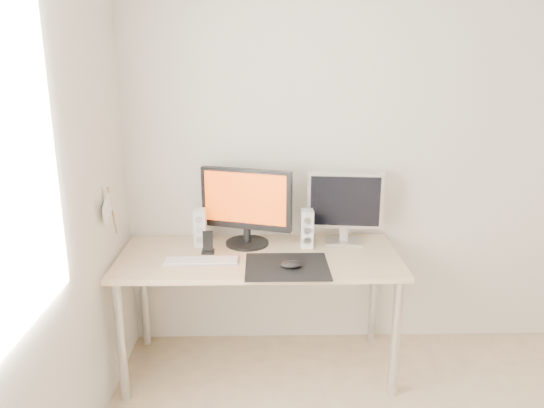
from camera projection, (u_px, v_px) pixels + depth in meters
name	position (u px, v px, depth m)	size (l,w,h in m)	color
wall_back	(409.00, 153.00, 3.26)	(3.50, 3.50, 0.00)	silver
mousepad	(287.00, 267.00, 2.86)	(0.45, 0.40, 0.00)	black
mouse	(291.00, 265.00, 2.82)	(0.12, 0.07, 0.04)	black
desk	(259.00, 267.00, 3.05)	(1.60, 0.70, 0.73)	#D1B587
main_monitor	(246.00, 204.00, 3.12)	(0.54, 0.33, 0.47)	black
second_monitor	(345.00, 204.00, 3.16)	(0.45, 0.19, 0.43)	silver
speaker_left	(200.00, 228.00, 3.14)	(0.07, 0.09, 0.23)	white
speaker_right	(307.00, 228.00, 3.13)	(0.07, 0.09, 0.23)	white
keyboard	(201.00, 261.00, 2.92)	(0.42, 0.13, 0.02)	#B1B1B3
phone_dock	(208.00, 246.00, 3.05)	(0.07, 0.06, 0.13)	black
pennant	(109.00, 209.00, 2.79)	(0.01, 0.23, 0.29)	#A57F54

